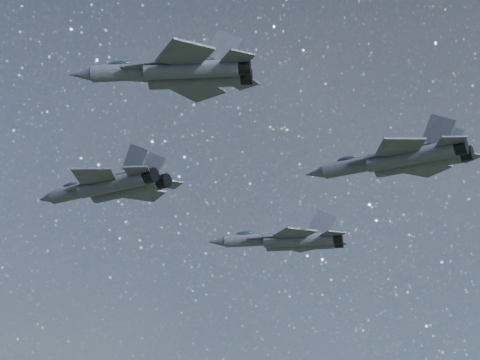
# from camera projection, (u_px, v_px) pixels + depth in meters

# --- Properties ---
(jet_lead) EXTENTS (20.28, 13.63, 5.12)m
(jet_lead) POSITION_uv_depth(u_px,v_px,m) (110.00, 186.00, 85.20)
(jet_lead) COLOR #393C47
(jet_left) EXTENTS (19.75, 13.92, 5.00)m
(jet_left) POSITION_uv_depth(u_px,v_px,m) (288.00, 240.00, 100.96)
(jet_left) COLOR #393C47
(jet_right) EXTENTS (16.38, 11.33, 4.11)m
(jet_right) POSITION_uv_depth(u_px,v_px,m) (178.00, 72.00, 60.98)
(jet_right) COLOR #393C47
(jet_slot) EXTENTS (20.20, 13.65, 5.09)m
(jet_slot) POSITION_uv_depth(u_px,v_px,m) (400.00, 160.00, 80.83)
(jet_slot) COLOR #393C47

